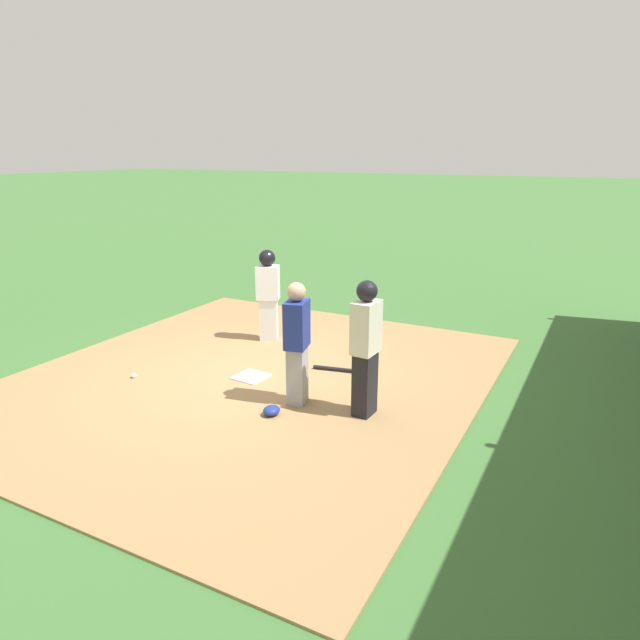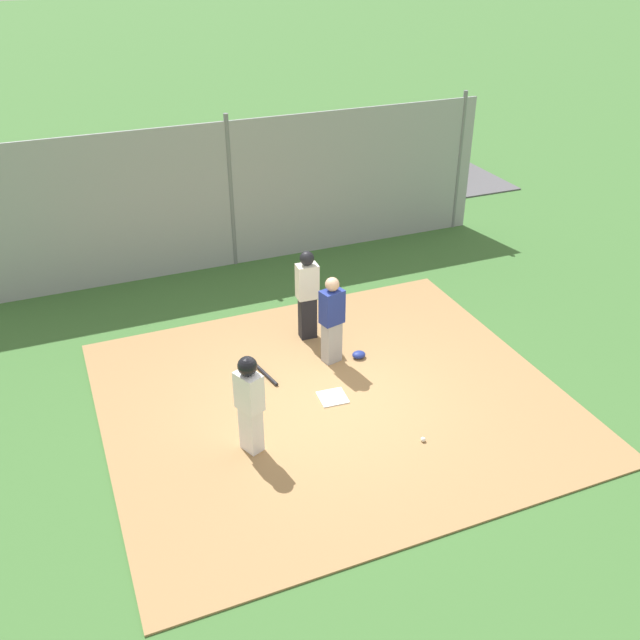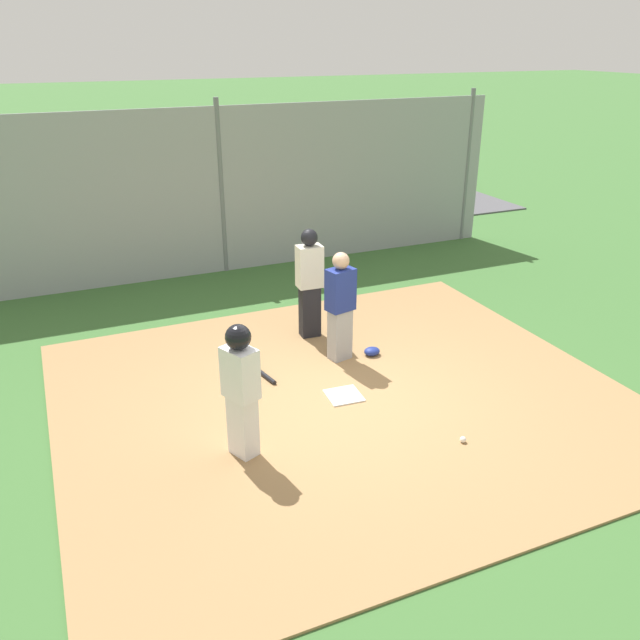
{
  "view_description": "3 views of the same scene",
  "coord_description": "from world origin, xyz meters",
  "px_view_note": "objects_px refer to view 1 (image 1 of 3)",
  "views": [
    {
      "loc": [
        -6.37,
        -4.49,
        3.23
      ],
      "look_at": [
        0.64,
        -0.8,
        0.85
      ],
      "focal_mm": 31.9,
      "sensor_mm": 36.0,
      "label": 1
    },
    {
      "loc": [
        3.67,
        8.39,
        6.78
      ],
      "look_at": [
        -0.14,
        -0.88,
        0.99
      ],
      "focal_mm": 39.14,
      "sensor_mm": 36.0,
      "label": 2
    },
    {
      "loc": [
        3.25,
        6.68,
        4.37
      ],
      "look_at": [
        -0.11,
        -1.03,
        0.69
      ],
      "focal_mm": 36.52,
      "sensor_mm": 36.0,
      "label": 3
    }
  ],
  "objects_px": {
    "home_plate": "(251,377)",
    "catcher": "(297,342)",
    "baseball_bat": "(341,370)",
    "catcher_mask": "(272,410)",
    "umpire": "(366,346)",
    "runner": "(268,290)",
    "baseball": "(134,375)"
  },
  "relations": [
    {
      "from": "umpire",
      "to": "catcher_mask",
      "type": "xyz_separation_m",
      "value": [
        -0.57,
        1.02,
        -0.85
      ]
    },
    {
      "from": "umpire",
      "to": "baseball_bat",
      "type": "xyz_separation_m",
      "value": [
        1.14,
        0.88,
        -0.88
      ]
    },
    {
      "from": "baseball_bat",
      "to": "runner",
      "type": "bearing_deg",
      "value": 145.01
    },
    {
      "from": "baseball_bat",
      "to": "catcher_mask",
      "type": "height_order",
      "value": "catcher_mask"
    },
    {
      "from": "baseball",
      "to": "baseball_bat",
      "type": "bearing_deg",
      "value": -57.64
    },
    {
      "from": "home_plate",
      "to": "runner",
      "type": "distance_m",
      "value": 1.94
    },
    {
      "from": "umpire",
      "to": "runner",
      "type": "bearing_deg",
      "value": -32.76
    },
    {
      "from": "home_plate",
      "to": "umpire",
      "type": "distance_m",
      "value": 2.16
    },
    {
      "from": "catcher",
      "to": "baseball_bat",
      "type": "relative_size",
      "value": 1.92
    },
    {
      "from": "runner",
      "to": "umpire",
      "type": "bearing_deg",
      "value": 31.0
    },
    {
      "from": "home_plate",
      "to": "catcher_mask",
      "type": "distance_m",
      "value": 1.29
    },
    {
      "from": "home_plate",
      "to": "runner",
      "type": "xyz_separation_m",
      "value": [
        1.58,
        0.69,
        0.89
      ]
    },
    {
      "from": "umpire",
      "to": "baseball_bat",
      "type": "height_order",
      "value": "umpire"
    },
    {
      "from": "home_plate",
      "to": "runner",
      "type": "relative_size",
      "value": 0.28
    },
    {
      "from": "home_plate",
      "to": "baseball",
      "type": "distance_m",
      "value": 1.71
    },
    {
      "from": "catcher",
      "to": "runner",
      "type": "xyz_separation_m",
      "value": [
        2.0,
        1.72,
        0.06
      ]
    },
    {
      "from": "catcher",
      "to": "baseball",
      "type": "xyz_separation_m",
      "value": [
        -0.4,
        2.54,
        -0.8
      ]
    },
    {
      "from": "baseball_bat",
      "to": "catcher_mask",
      "type": "relative_size",
      "value": 3.52
    },
    {
      "from": "umpire",
      "to": "catcher",
      "type": "bearing_deg",
      "value": 8.75
    },
    {
      "from": "catcher",
      "to": "baseball",
      "type": "distance_m",
      "value": 2.69
    },
    {
      "from": "home_plate",
      "to": "runner",
      "type": "height_order",
      "value": "runner"
    },
    {
      "from": "umpire",
      "to": "catcher_mask",
      "type": "bearing_deg",
      "value": 32.48
    },
    {
      "from": "home_plate",
      "to": "catcher",
      "type": "distance_m",
      "value": 1.39
    },
    {
      "from": "umpire",
      "to": "runner",
      "type": "distance_m",
      "value": 3.26
    },
    {
      "from": "home_plate",
      "to": "catcher",
      "type": "bearing_deg",
      "value": -112.18
    },
    {
      "from": "baseball_bat",
      "to": "catcher_mask",
      "type": "xyz_separation_m",
      "value": [
        -1.71,
        0.14,
        0.03
      ]
    },
    {
      "from": "home_plate",
      "to": "catcher",
      "type": "xyz_separation_m",
      "value": [
        -0.42,
        -1.03,
        0.83
      ]
    },
    {
      "from": "baseball",
      "to": "catcher_mask",
      "type": "bearing_deg",
      "value": -92.0
    },
    {
      "from": "runner",
      "to": "catcher_mask",
      "type": "relative_size",
      "value": 6.63
    },
    {
      "from": "baseball_bat",
      "to": "catcher_mask",
      "type": "bearing_deg",
      "value": -106.04
    },
    {
      "from": "umpire",
      "to": "baseball",
      "type": "height_order",
      "value": "umpire"
    },
    {
      "from": "home_plate",
      "to": "baseball",
      "type": "height_order",
      "value": "baseball"
    }
  ]
}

